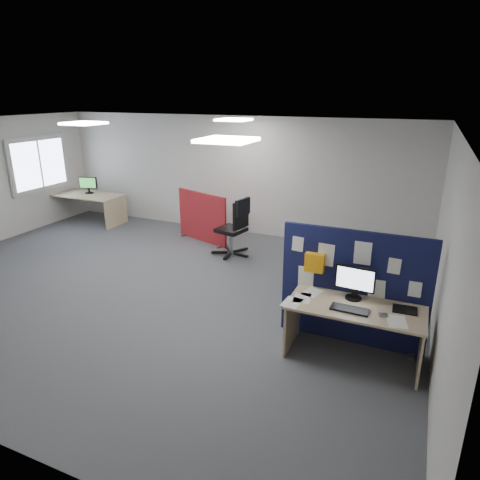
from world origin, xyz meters
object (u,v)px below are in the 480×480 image
(monitor_main, at_px, (355,281))
(second_desk, at_px, (89,200))
(monitor_second, at_px, (88,184))
(red_divider, at_px, (202,218))
(navy_divider, at_px, (352,288))
(main_desk, at_px, (355,318))
(office_chair, at_px, (236,224))

(monitor_main, distance_m, second_desk, 7.90)
(monitor_second, bearing_deg, red_divider, -21.13)
(navy_divider, relative_size, red_divider, 1.34)
(red_divider, xyz_separation_m, monitor_second, (-3.42, 0.26, 0.42))
(navy_divider, height_order, second_desk, navy_divider)
(main_desk, relative_size, second_desk, 0.91)
(navy_divider, relative_size, monitor_main, 3.85)
(monitor_main, relative_size, red_divider, 0.35)
(second_desk, bearing_deg, main_desk, -25.11)
(red_divider, bearing_deg, office_chair, -7.97)
(main_desk, bearing_deg, second_desk, 154.89)
(main_desk, bearing_deg, red_divider, 140.34)
(monitor_main, distance_m, red_divider, 4.90)
(second_desk, bearing_deg, monitor_main, -24.21)
(main_desk, relative_size, office_chair, 1.36)
(navy_divider, bearing_deg, monitor_second, 156.49)
(red_divider, xyz_separation_m, office_chair, (1.08, -0.55, 0.14))
(second_desk, xyz_separation_m, office_chair, (4.46, -0.74, 0.12))
(main_desk, xyz_separation_m, red_divider, (-3.88, 3.22, -0.01))
(main_desk, height_order, second_desk, same)
(monitor_second, bearing_deg, second_desk, -79.06)
(monitor_main, xyz_separation_m, monitor_second, (-7.24, 3.31, -0.01))
(main_desk, xyz_separation_m, office_chair, (-2.80, 2.66, 0.13))
(office_chair, bearing_deg, navy_divider, -28.10)
(main_desk, bearing_deg, monitor_second, 154.51)
(second_desk, relative_size, monitor_second, 3.95)
(main_desk, bearing_deg, monitor_main, 111.32)
(navy_divider, xyz_separation_m, monitor_second, (-7.18, 3.12, 0.17))
(monitor_second, bearing_deg, navy_divider, -40.23)
(second_desk, relative_size, office_chair, 1.49)
(navy_divider, height_order, monitor_main, navy_divider)
(red_divider, height_order, second_desk, red_divider)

